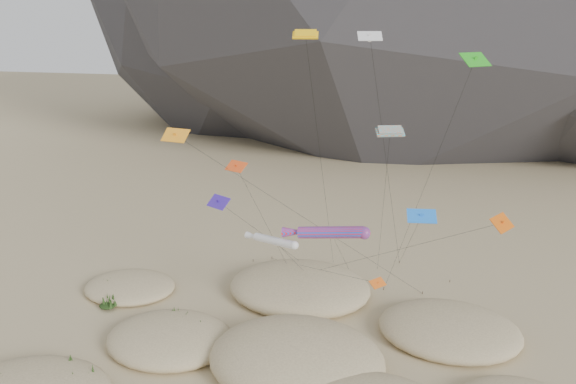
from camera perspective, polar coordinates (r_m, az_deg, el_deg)
The scene contains 8 objects.
dunes at distance 50.80m, azimuth -0.84°, elevation -15.95°, with size 48.97×38.31×4.39m.
dune_grass at distance 49.92m, azimuth -1.17°, elevation -16.44°, with size 41.77×30.20×1.53m.
kite_stakes at distance 66.67m, azimuth 5.89°, elevation -8.17°, with size 23.47×7.87×0.30m.
rainbow_tube_kite at distance 50.07m, azimuth 4.06°, elevation -4.12°, with size 7.99×15.47×11.26m.
white_tube_kite at distance 52.35m, azimuth -1.59°, elevation -4.95°, with size 5.94×12.27×9.45m.
orange_parafoil at distance 53.92m, azimuth 1.84°, elevation 15.30°, with size 2.61×11.01×27.65m.
multi_parafoil at distance 51.01m, azimuth 10.32°, elevation 5.90°, with size 2.95×13.20×19.48m.
delta_kites at distance 49.27m, azimuth 5.85°, elevation 3.68°, with size 30.20×23.62×27.42m.
Camera 1 is at (11.11, -36.59, 28.28)m, focal length 35.00 mm.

